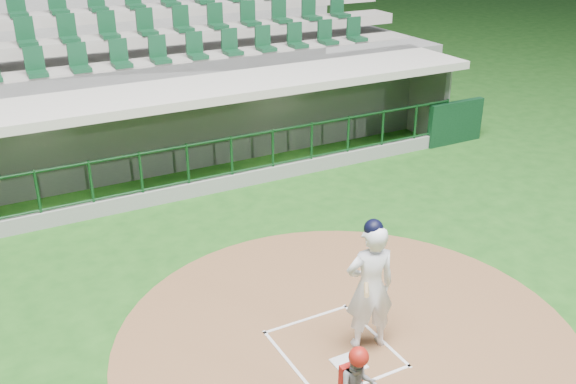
% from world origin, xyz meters
% --- Properties ---
extents(ground, '(120.00, 120.00, 0.00)m').
position_xyz_m(ground, '(0.00, 0.00, 0.00)').
color(ground, '#1A4C15').
rests_on(ground, ground).
extents(dirt_circle, '(7.20, 7.20, 0.01)m').
position_xyz_m(dirt_circle, '(0.30, -0.20, 0.01)').
color(dirt_circle, brown).
rests_on(dirt_circle, ground).
extents(home_plate, '(0.43, 0.43, 0.02)m').
position_xyz_m(home_plate, '(0.00, -0.70, 0.02)').
color(home_plate, silver).
rests_on(home_plate, dirt_circle).
extents(batter_box_chalk, '(1.55, 1.80, 0.01)m').
position_xyz_m(batter_box_chalk, '(0.00, -0.30, 0.02)').
color(batter_box_chalk, silver).
rests_on(batter_box_chalk, ground).
extents(dugout_structure, '(16.40, 3.70, 3.00)m').
position_xyz_m(dugout_structure, '(0.08, 7.85, 0.95)').
color(dugout_structure, gray).
rests_on(dugout_structure, ground).
extents(seating_deck, '(17.00, 6.72, 5.15)m').
position_xyz_m(seating_deck, '(0.00, 10.91, 1.42)').
color(seating_deck, slate).
rests_on(seating_deck, ground).
extents(batter, '(0.96, 0.97, 2.13)m').
position_xyz_m(batter, '(0.49, -0.44, 1.07)').
color(batter, white).
rests_on(batter, dirt_circle).
extents(catcher, '(0.62, 0.56, 1.13)m').
position_xyz_m(catcher, '(-0.52, -1.64, 0.58)').
color(catcher, gray).
rests_on(catcher, dirt_circle).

